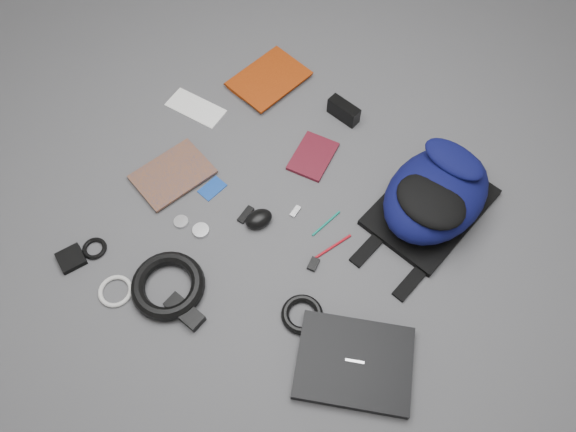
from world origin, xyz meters
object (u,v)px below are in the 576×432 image
Objects in this scene: backpack at (436,194)px; laptop at (354,363)px; mouse at (259,219)px; power_brick at (185,312)px; dvd_case at (313,156)px; compact_camera at (344,111)px; comic_book at (158,158)px; pouch at (71,259)px; textbook_red at (250,65)px.

backpack is 1.38× the size of laptop.
mouse reaches higher than power_brick.
dvd_case is (-0.49, 0.49, -0.01)m from laptop.
mouse reaches higher than laptop.
compact_camera is 0.50m from mouse.
power_brick is (0.02, -0.65, 0.01)m from dvd_case.
comic_book is 0.64m from compact_camera.
laptop is 0.49m from power_brick.
dvd_case is (0.40, 0.31, -0.00)m from comic_book.
textbook_red is at bearing 93.54° from pouch.
laptop reaches higher than dvd_case.
backpack is 0.45m from compact_camera.
pouch is at bearing -165.71° from power_brick.
mouse reaches higher than pouch.
comic_book is at bearing 141.67° from laptop.
compact_camera is at bearing 66.18° from comic_book.
mouse is at bearing -98.86° from dvd_case.
backpack is at bearing 66.61° from mouse.
textbook_red is 0.45m from dvd_case.
backpack reaches higher than compact_camera.
compact_camera is (-0.50, 0.69, 0.02)m from laptop.
textbook_red is at bearing -172.65° from compact_camera.
compact_camera reaches higher than dvd_case.
textbook_red is at bearing 155.68° from mouse.
laptop is at bearing -28.77° from textbook_red.
laptop reaches higher than power_brick.
mouse is at bearing -132.44° from backpack.
backpack is 0.83m from textbook_red.
textbook_red reaches higher than comic_book.
mouse is 0.36m from power_brick.
compact_camera reaches higher than laptop.
laptop is 1.84× the size of dvd_case.
laptop is at bearing 2.85° from mouse.
mouse is at bearing -40.77° from textbook_red.
backpack is 3.72× the size of compact_camera.
backpack is 0.42m from dvd_case.
textbook_red is (-0.82, 0.13, -0.07)m from backpack.
laptop is 1.18× the size of textbook_red.
textbook_red is 0.92m from pouch.
compact_camera is at bearing 167.08° from backpack.
backpack is 5.80× the size of pouch.
textbook_red is 2.19× the size of power_brick.
comic_book is 0.42m from pouch.
textbook_red is at bearing 145.02° from dvd_case.
pouch is (-0.36, -0.73, 0.00)m from dvd_case.
textbook_red is 1.09× the size of comic_book.
power_brick is at bearing 172.71° from laptop.
compact_camera is at bearing 95.47° from power_brick.
compact_camera reaches higher than comic_book.
pouch is (0.05, -0.42, 0.00)m from comic_book.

